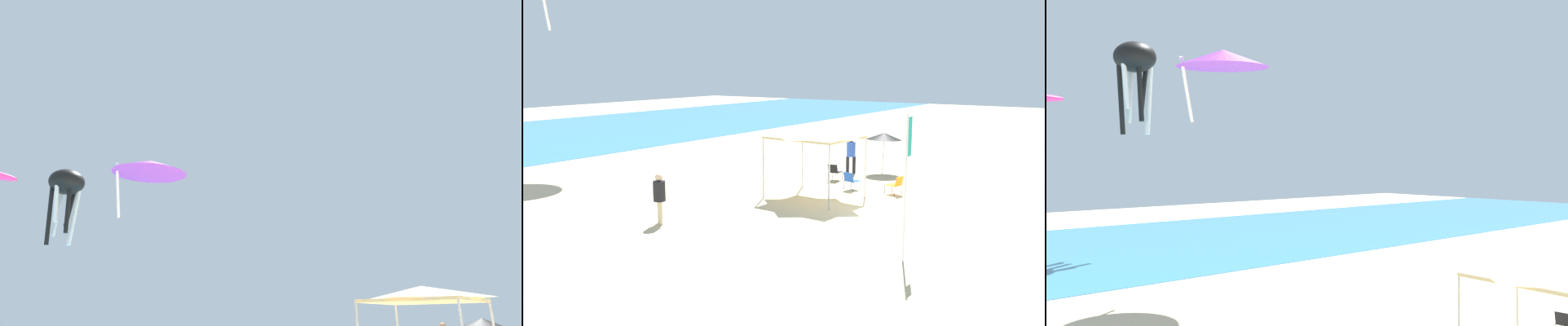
# 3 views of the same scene
# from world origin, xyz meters

# --- Properties ---
(canopy_tent) EXTENTS (3.03, 3.48, 3.01)m
(canopy_tent) POSITION_xyz_m (0.58, 3.59, 2.74)
(canopy_tent) COLOR #B7B7BC
(canopy_tent) RESTS_ON ground
(beach_umbrella) EXTENTS (1.81, 1.80, 2.12)m
(beach_umbrella) POSITION_xyz_m (7.31, 3.53, 1.91)
(beach_umbrella) COLOR silver
(beach_umbrella) RESTS_ON ground
(kite_delta_purple) EXTENTS (5.67, 5.66, 3.17)m
(kite_delta_purple) POSITION_xyz_m (-0.12, 17.51, 9.96)
(kite_delta_purple) COLOR purple
(kite_octopus_black) EXTENTS (2.56, 2.56, 5.68)m
(kite_octopus_black) POSITION_xyz_m (1.47, 29.66, 11.56)
(kite_octopus_black) COLOR black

